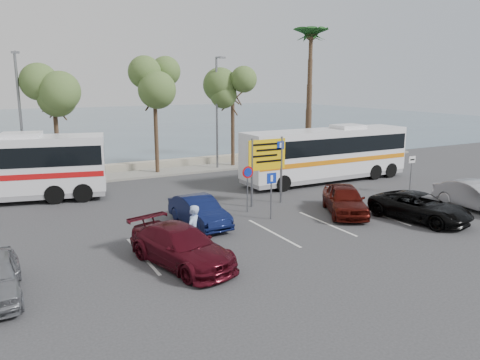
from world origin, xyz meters
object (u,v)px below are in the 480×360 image
car_blue (199,211)px  street_lamp_left (20,113)px  street_lamp_right (217,107)px  coach_bus_right (326,156)px  suv_black (420,207)px  pedestrian_near (193,231)px  car_silver_b (476,196)px  car_maroon (181,246)px  direction_sign (267,160)px  car_red (345,200)px  pedestrian_far (344,166)px

car_blue → street_lamp_left: bearing=114.6°
street_lamp_right → coach_bus_right: street_lamp_right is taller
suv_black → pedestrian_near: (-11.22, 0.66, 0.34)m
street_lamp_left → coach_bus_right: bearing=-21.9°
suv_black → car_silver_b: bearing=-11.8°
car_maroon → car_silver_b: size_ratio=1.10×
coach_bus_right → car_maroon: (-13.50, -9.03, -0.99)m
direction_sign → pedestrian_near: size_ratio=1.81×
car_silver_b → car_red: bearing=161.9°
car_blue → car_silver_b: car_silver_b is taller
coach_bus_right → pedestrian_far: coach_bus_right is taller
car_blue → car_maroon: car_maroon is taller
pedestrian_near → pedestrian_far: 16.66m
car_maroon → suv_black: car_maroon is taller
street_lamp_left → car_red: bearing=-45.3°
car_red → car_maroon: bearing=-137.7°
street_lamp_left → car_red: street_lamp_left is taller
street_lamp_right → car_blue: (-6.60, -12.02, -3.93)m
suv_black → car_silver_b: 4.10m
coach_bus_right → car_silver_b: coach_bus_right is taller
direction_sign → car_maroon: direction_sign is taller
street_lamp_left → car_maroon: bearing=-76.0°
street_lamp_right → direction_sign: (-2.00, -10.32, -2.17)m
street_lamp_right → pedestrian_far: (6.01, -7.02, -3.71)m
street_lamp_left → car_silver_b: size_ratio=1.83×
car_maroon → car_silver_b: car_silver_b is taller
car_blue → car_red: (7.10, -1.62, 0.06)m
street_lamp_left → direction_sign: size_ratio=2.23×
street_lamp_left → coach_bus_right: street_lamp_left is taller
direction_sign → car_blue: 5.21m
coach_bus_right → suv_black: coach_bus_right is taller
pedestrian_far → pedestrian_near: bearing=84.6°
street_lamp_left → pedestrian_far: street_lamp_left is taller
car_maroon → pedestrian_far: (15.01, 9.03, 0.20)m
pedestrian_near → coach_bus_right: bearing=168.8°
car_maroon → pedestrian_near: bearing=23.3°
car_silver_b → street_lamp_left: bearing=144.1°
direction_sign → street_lamp_right: bearing=79.1°
car_blue → suv_black: car_blue is taller
street_lamp_right → pedestrian_near: (-8.32, -15.52, -3.60)m
pedestrian_near → street_lamp_right: bearing=-162.9°
suv_black → street_lamp_left: bearing=122.2°
street_lamp_right → coach_bus_right: (4.50, -7.02, -2.91)m
street_lamp_right → car_silver_b: size_ratio=1.83×
street_lamp_left → coach_bus_right: (17.50, -7.02, -2.91)m
suv_black → direction_sign: bearing=117.6°
coach_bus_right → car_red: (-4.00, -6.62, -0.96)m
direction_sign → pedestrian_far: bearing=22.4°
street_lamp_left → pedestrian_near: size_ratio=4.03×
street_lamp_right → suv_black: street_lamp_right is taller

